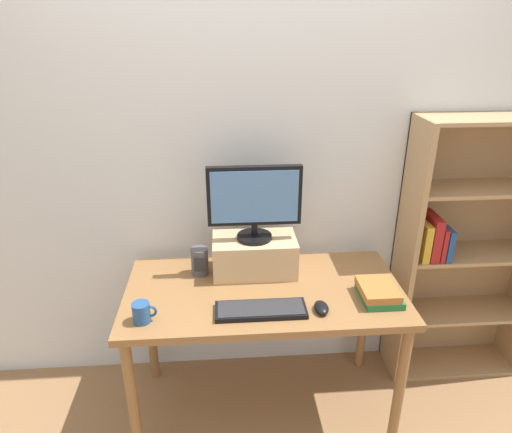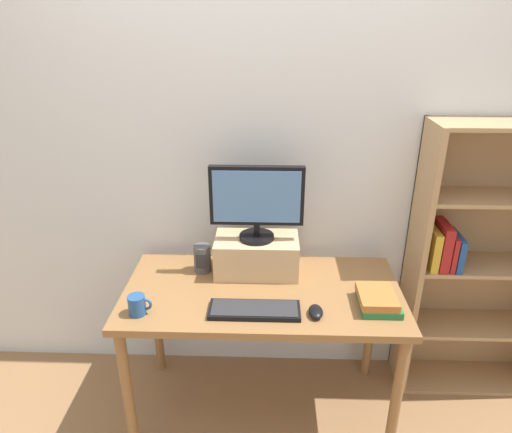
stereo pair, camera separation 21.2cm
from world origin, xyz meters
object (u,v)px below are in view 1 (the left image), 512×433
object	(u,v)px
desk	(264,304)
desk_speaker	(200,261)
keyboard	(261,310)
coffee_mug	(142,312)
computer_mouse	(321,308)
book_stack	(379,292)
computer_monitor	(254,200)
bookshelf_unit	(465,250)
riser_box	(254,255)

from	to	relation	value
desk	desk_speaker	world-z (taller)	desk_speaker
keyboard	coffee_mug	xyz separation A→B (m)	(-0.51, -0.03, 0.03)
computer_mouse	book_stack	xyz separation A→B (m)	(0.29, 0.08, 0.02)
desk_speaker	computer_monitor	bearing A→B (deg)	0.13
bookshelf_unit	desk_speaker	distance (m)	1.47
computer_mouse	desk	bearing A→B (deg)	140.16
computer_mouse	book_stack	world-z (taller)	book_stack
coffee_mug	desk_speaker	world-z (taller)	desk_speaker
desk	computer_mouse	bearing A→B (deg)	-39.84
bookshelf_unit	keyboard	size ratio (longest dim) A/B	3.75
coffee_mug	keyboard	bearing A→B (deg)	3.14
desk	desk_speaker	bearing A→B (deg)	151.53
computer_monitor	computer_mouse	bearing A→B (deg)	-53.61
computer_monitor	keyboard	bearing A→B (deg)	-89.68
computer_monitor	desk_speaker	bearing A→B (deg)	-179.87
keyboard	riser_box	bearing A→B (deg)	90.32
bookshelf_unit	computer_mouse	world-z (taller)	bookshelf_unit
book_stack	coffee_mug	bearing A→B (deg)	-174.99
coffee_mug	book_stack	bearing A→B (deg)	5.01
book_stack	desk_speaker	bearing A→B (deg)	160.81
coffee_mug	computer_mouse	bearing A→B (deg)	1.18
desk	bookshelf_unit	distance (m)	1.19
desk_speaker	keyboard	bearing A→B (deg)	-51.76
bookshelf_unit	desk_speaker	xyz separation A→B (m)	(-1.46, -0.12, 0.06)
bookshelf_unit	computer_monitor	distance (m)	1.25
riser_box	computer_monitor	distance (m)	0.30
desk_speaker	bookshelf_unit	bearing A→B (deg)	4.50
riser_box	computer_mouse	distance (m)	0.47
computer_monitor	book_stack	world-z (taller)	computer_monitor
keyboard	desk_speaker	distance (m)	0.46
computer_mouse	keyboard	bearing A→B (deg)	177.46
bookshelf_unit	desk_speaker	world-z (taller)	bookshelf_unit
computer_monitor	keyboard	distance (m)	0.52
desk	desk_speaker	size ratio (longest dim) A/B	9.37
book_stack	desk	bearing A→B (deg)	166.92
riser_box	book_stack	bearing A→B (deg)	-27.74
book_stack	coffee_mug	distance (m)	1.07
computer_monitor	desk_speaker	distance (m)	0.43
riser_box	desk_speaker	bearing A→B (deg)	-179.57
computer_monitor	keyboard	world-z (taller)	computer_monitor
book_stack	desk_speaker	size ratio (longest dim) A/B	1.51
bookshelf_unit	riser_box	bearing A→B (deg)	-174.55
desk	keyboard	size ratio (longest dim) A/B	3.29
computer_monitor	desk_speaker	world-z (taller)	computer_monitor
computer_monitor	coffee_mug	world-z (taller)	computer_monitor
desk	book_stack	distance (m)	0.55
keyboard	computer_mouse	world-z (taller)	computer_mouse
desk	computer_mouse	distance (m)	0.33
keyboard	computer_monitor	bearing A→B (deg)	90.32
computer_mouse	bookshelf_unit	bearing A→B (deg)	27.98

